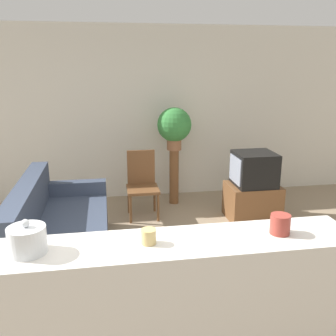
# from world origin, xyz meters

# --- Properties ---
(wall_back) EXTENTS (9.00, 0.06, 2.70)m
(wall_back) POSITION_xyz_m (0.00, 3.43, 1.35)
(wall_back) COLOR silver
(wall_back) RESTS_ON ground_plane
(couch) EXTENTS (0.92, 1.94, 0.91)m
(couch) POSITION_xyz_m (-0.74, 1.36, 0.31)
(couch) COLOR #384256
(couch) RESTS_ON ground_plane
(tv_stand) EXTENTS (0.71, 0.55, 0.49)m
(tv_stand) POSITION_xyz_m (1.79, 2.19, 0.25)
(tv_stand) COLOR brown
(tv_stand) RESTS_ON ground_plane
(television) EXTENTS (0.55, 0.52, 0.46)m
(television) POSITION_xyz_m (1.79, 2.19, 0.72)
(television) COLOR black
(television) RESTS_ON tv_stand
(wooden_chair) EXTENTS (0.44, 0.44, 0.93)m
(wooden_chair) POSITION_xyz_m (0.28, 2.56, 0.50)
(wooden_chair) COLOR brown
(wooden_chair) RESTS_ON ground_plane
(plant_stand) EXTENTS (0.14, 0.14, 0.86)m
(plant_stand) POSITION_xyz_m (0.81, 2.96, 0.43)
(plant_stand) COLOR brown
(plant_stand) RESTS_ON ground_plane
(potted_plant) EXTENTS (0.51, 0.51, 0.64)m
(potted_plant) POSITION_xyz_m (0.81, 2.96, 1.22)
(potted_plant) COLOR #8E5B3D
(potted_plant) RESTS_ON plant_stand
(foreground_counter) EXTENTS (2.64, 0.44, 1.08)m
(foreground_counter) POSITION_xyz_m (0.00, -0.49, 0.54)
(foreground_counter) COLOR silver
(foreground_counter) RESTS_ON ground_plane
(decorative_bowl) EXTENTS (0.21, 0.21, 0.20)m
(decorative_bowl) POSITION_xyz_m (-0.66, -0.49, 1.16)
(decorative_bowl) COLOR silver
(decorative_bowl) RESTS_ON foreground_counter
(candle_jar) EXTENTS (0.09, 0.09, 0.09)m
(candle_jar) POSITION_xyz_m (0.03, -0.49, 1.13)
(candle_jar) COLOR tan
(candle_jar) RESTS_ON foreground_counter
(coffee_tin) EXTENTS (0.12, 0.12, 0.13)m
(coffee_tin) POSITION_xyz_m (0.85, -0.49, 1.15)
(coffee_tin) COLOR #99382D
(coffee_tin) RESTS_ON foreground_counter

